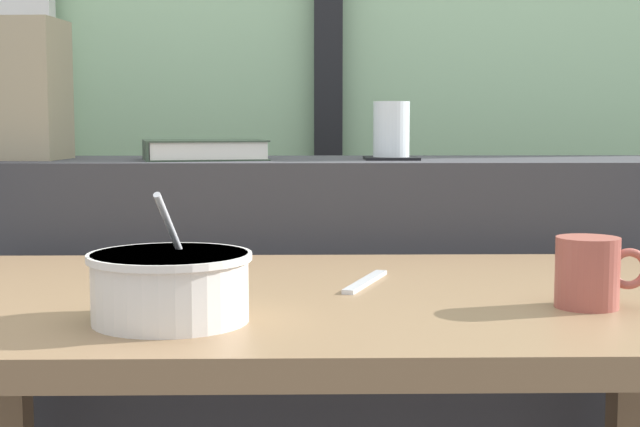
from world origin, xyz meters
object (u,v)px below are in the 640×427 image
(breakfast_table, at_px, (326,379))
(soup_bowl, at_px, (170,288))
(juice_glass, at_px, (391,131))
(ceramic_mug, at_px, (589,272))
(closed_book, at_px, (204,150))
(fork_utensil, at_px, (366,282))
(coaster_square, at_px, (391,158))

(breakfast_table, height_order, soup_bowl, soup_bowl)
(juice_glass, bearing_deg, ceramic_mug, -74.76)
(closed_book, distance_m, soup_bowl, 0.73)
(breakfast_table, xyz_separation_m, juice_glass, (0.14, 0.55, 0.32))
(breakfast_table, relative_size, ceramic_mug, 9.87)
(closed_book, relative_size, soup_bowl, 1.36)
(closed_book, bearing_deg, fork_utensil, -60.72)
(juice_glass, distance_m, fork_utensil, 0.53)
(ceramic_mug, bearing_deg, coaster_square, 105.24)
(breakfast_table, relative_size, coaster_square, 11.16)
(coaster_square, xyz_separation_m, closed_book, (-0.35, -0.00, 0.02))
(soup_bowl, bearing_deg, closed_book, 92.88)
(coaster_square, relative_size, juice_glass, 0.97)
(juice_glass, xyz_separation_m, fork_utensil, (-0.08, -0.48, -0.20))
(breakfast_table, xyz_separation_m, closed_book, (-0.21, 0.54, 0.28))
(coaster_square, relative_size, closed_book, 0.40)
(juice_glass, bearing_deg, fork_utensil, -99.39)
(juice_glass, relative_size, fork_utensil, 0.61)
(coaster_square, bearing_deg, ceramic_mug, -74.76)
(closed_book, xyz_separation_m, fork_utensil, (0.27, -0.48, -0.16))
(fork_utensil, bearing_deg, soup_bowl, -114.97)
(coaster_square, bearing_deg, fork_utensil, -99.39)
(juice_glass, height_order, closed_book, juice_glass)
(soup_bowl, height_order, fork_utensil, soup_bowl)
(breakfast_table, bearing_deg, coaster_square, 76.03)
(breakfast_table, relative_size, soup_bowl, 6.11)
(soup_bowl, distance_m, ceramic_mug, 0.50)
(coaster_square, height_order, ceramic_mug, coaster_square)
(breakfast_table, xyz_separation_m, fork_utensil, (0.06, 0.06, 0.12))
(juice_glass, xyz_separation_m, ceramic_mug, (0.18, -0.65, -0.16))
(breakfast_table, height_order, juice_glass, juice_glass)
(breakfast_table, distance_m, fork_utensil, 0.15)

